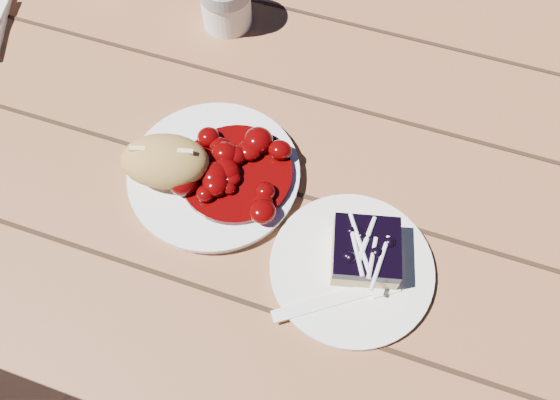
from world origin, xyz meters
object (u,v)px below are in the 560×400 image
(picnic_table, at_px, (218,174))
(blueberry_cake, at_px, (365,251))
(bread_roll, at_px, (165,161))
(dessert_plate, at_px, (351,268))
(main_plate, at_px, (214,175))

(picnic_table, height_order, blueberry_cake, blueberry_cake)
(bread_roll, height_order, blueberry_cake, bread_roll)
(picnic_table, relative_size, bread_roll, 17.69)
(bread_roll, bearing_deg, dessert_plate, -10.25)
(picnic_table, height_order, main_plate, main_plate)
(main_plate, bearing_deg, bread_roll, -160.02)
(main_plate, xyz_separation_m, dessert_plate, (0.21, -0.07, -0.00))
(dessert_plate, relative_size, blueberry_cake, 2.05)
(blueberry_cake, bearing_deg, bread_roll, 159.37)
(picnic_table, xyz_separation_m, bread_roll, (-0.01, -0.11, 0.21))
(bread_roll, xyz_separation_m, dessert_plate, (0.26, -0.05, -0.04))
(dessert_plate, bearing_deg, main_plate, 161.99)
(main_plate, height_order, dessert_plate, main_plate)
(main_plate, relative_size, bread_roll, 1.96)
(picnic_table, distance_m, main_plate, 0.20)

